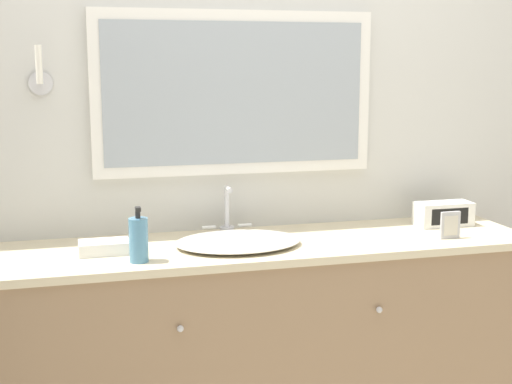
# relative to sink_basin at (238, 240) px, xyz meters

# --- Properties ---
(wall_back) EXTENTS (8.00, 0.18, 2.55)m
(wall_back) POSITION_rel_sink_basin_xyz_m (0.11, 0.31, 0.37)
(wall_back) COLOR silver
(wall_back) RESTS_ON ground_plane
(vanity_counter) EXTENTS (2.13, 0.54, 0.89)m
(vanity_counter) POSITION_rel_sink_basin_xyz_m (0.11, 0.02, -0.46)
(vanity_counter) COLOR #937556
(vanity_counter) RESTS_ON ground_plane
(sink_basin) EXTENTS (0.48, 0.41, 0.20)m
(sink_basin) POSITION_rel_sink_basin_xyz_m (0.00, 0.00, 0.00)
(sink_basin) COLOR silver
(sink_basin) RESTS_ON vanity_counter
(soap_bottle) EXTENTS (0.07, 0.07, 0.20)m
(soap_bottle) POSITION_rel_sink_basin_xyz_m (-0.39, -0.13, 0.06)
(soap_bottle) COLOR teal
(soap_bottle) RESTS_ON vanity_counter
(appliance_box) EXTENTS (0.24, 0.11, 0.10)m
(appliance_box) POSITION_rel_sink_basin_xyz_m (0.93, 0.10, 0.03)
(appliance_box) COLOR white
(appliance_box) RESTS_ON vanity_counter
(picture_frame) EXTENTS (0.08, 0.01, 0.11)m
(picture_frame) POSITION_rel_sink_basin_xyz_m (0.84, -0.11, 0.04)
(picture_frame) COLOR #B2B2B7
(picture_frame) RESTS_ON vanity_counter
(hand_towel_near_sink) EXTENTS (0.18, 0.11, 0.05)m
(hand_towel_near_sink) POSITION_rel_sink_basin_xyz_m (-0.50, 0.01, 0.00)
(hand_towel_near_sink) COLOR white
(hand_towel_near_sink) RESTS_ON vanity_counter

